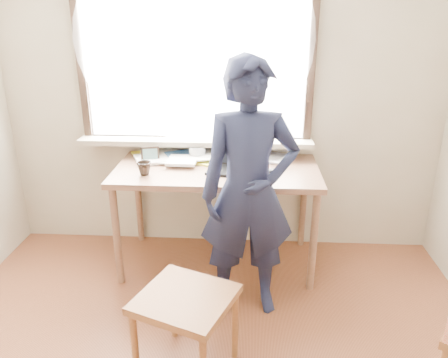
# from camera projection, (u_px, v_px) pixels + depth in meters

# --- Properties ---
(room_shell) EXTENTS (3.52, 4.02, 2.61)m
(room_shell) POSITION_uv_depth(u_px,v_px,m) (183.00, 89.00, 1.62)
(room_shell) COLOR #B6AA92
(room_shell) RESTS_ON ground
(desk) EXTENTS (1.51, 0.76, 0.81)m
(desk) POSITION_uv_depth(u_px,v_px,m) (217.00, 178.00, 3.28)
(desk) COLOR brown
(desk) RESTS_ON ground
(laptop) EXTENTS (0.42, 0.37, 0.25)m
(laptop) POSITION_uv_depth(u_px,v_px,m) (236.00, 162.00, 3.19)
(laptop) COLOR black
(laptop) RESTS_ON desk
(mug_white) EXTENTS (0.14, 0.14, 0.10)m
(mug_white) POSITION_uv_depth(u_px,v_px,m) (197.00, 153.00, 3.42)
(mug_white) COLOR white
(mug_white) RESTS_ON desk
(mug_dark) EXTENTS (0.10, 0.10, 0.09)m
(mug_dark) POSITION_uv_depth(u_px,v_px,m) (144.00, 168.00, 3.10)
(mug_dark) COLOR black
(mug_dark) RESTS_ON desk
(mouse) EXTENTS (0.10, 0.07, 0.04)m
(mouse) POSITION_uv_depth(u_px,v_px,m) (273.00, 171.00, 3.12)
(mouse) COLOR black
(mouse) RESTS_ON desk
(desk_clutter) EXTENTS (0.68, 0.47, 0.05)m
(desk_clutter) POSITION_uv_depth(u_px,v_px,m) (204.00, 156.00, 3.43)
(desk_clutter) COLOR white
(desk_clutter) RESTS_ON desk
(book_a) EXTENTS (0.21, 0.28, 0.03)m
(book_a) POSITION_uv_depth(u_px,v_px,m) (171.00, 154.00, 3.51)
(book_a) COLOR white
(book_a) RESTS_ON desk
(book_b) EXTENTS (0.27, 0.30, 0.02)m
(book_b) POSITION_uv_depth(u_px,v_px,m) (265.00, 157.00, 3.45)
(book_b) COLOR white
(book_b) RESTS_ON desk
(picture_frame) EXTENTS (0.14, 0.05, 0.11)m
(picture_frame) POSITION_uv_depth(u_px,v_px,m) (150.00, 155.00, 3.35)
(picture_frame) COLOR black
(picture_frame) RESTS_ON desk
(work_chair) EXTENTS (0.61, 0.60, 0.49)m
(work_chair) POSITION_uv_depth(u_px,v_px,m) (186.00, 308.00, 2.35)
(work_chair) COLOR brown
(work_chair) RESTS_ON ground
(person) EXTENTS (0.66, 0.48, 1.68)m
(person) POSITION_uv_depth(u_px,v_px,m) (249.00, 192.00, 2.73)
(person) COLOR black
(person) RESTS_ON ground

